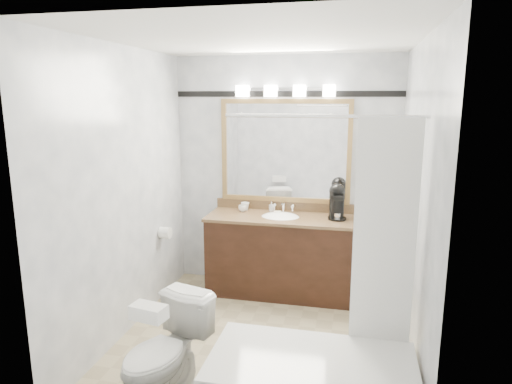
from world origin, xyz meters
TOP-DOWN VIEW (x-y plane):
  - room at (0.00, 0.00)m, footprint 2.42×2.62m
  - vanity at (0.00, 1.02)m, footprint 1.53×0.58m
  - mirror at (0.00, 1.28)m, footprint 1.40×0.04m
  - vanity_light_bar at (0.00, 1.23)m, footprint 1.02×0.14m
  - accent_stripe at (0.00, 1.29)m, footprint 2.40×0.01m
  - bathtub at (0.55, -0.90)m, footprint 1.30×0.75m
  - tp_roll at (-1.14, 0.66)m, footprint 0.11×0.12m
  - toilet at (-0.47, -0.92)m, footprint 0.58×0.79m
  - tissue_box at (-0.47, -1.12)m, footprint 0.24×0.16m
  - coffee_maker at (0.57, 1.08)m, footprint 0.19×0.23m
  - cup_left at (-0.44, 1.14)m, footprint 0.10×0.10m
  - cup_right at (-0.42, 1.20)m, footprint 0.10×0.10m
  - soap_bottle_a at (-0.13, 1.22)m, footprint 0.06×0.06m
  - soap_bar at (-0.05, 1.13)m, footprint 0.08×0.06m

SIDE VIEW (x-z plane):
  - bathtub at x=0.55m, z-range -0.70..1.26m
  - toilet at x=-0.47m, z-range 0.00..0.72m
  - vanity at x=0.00m, z-range -0.04..0.93m
  - tp_roll at x=-1.14m, z-range 0.64..0.76m
  - tissue_box at x=-0.47m, z-range 0.72..0.81m
  - soap_bar at x=-0.05m, z-range 0.85..0.87m
  - cup_left at x=-0.44m, z-range 0.85..0.92m
  - cup_right at x=-0.42m, z-range 0.85..0.94m
  - soap_bottle_a at x=-0.13m, z-range 0.85..0.95m
  - coffee_maker at x=0.57m, z-range 0.86..1.21m
  - room at x=0.00m, z-range -0.01..2.51m
  - mirror at x=0.00m, z-range 0.95..2.05m
  - accent_stripe at x=0.00m, z-range 2.07..2.13m
  - vanity_light_bar at x=0.00m, z-range 2.07..2.19m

